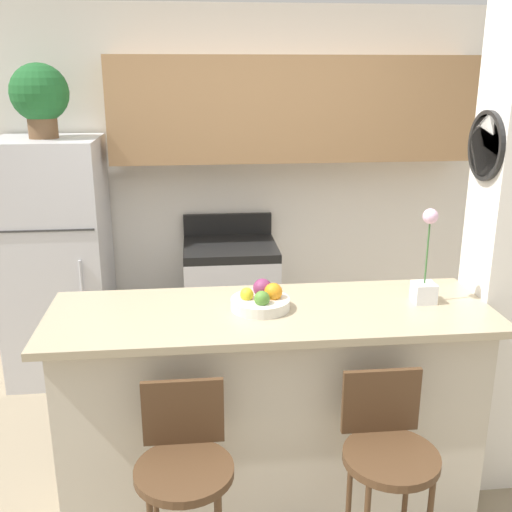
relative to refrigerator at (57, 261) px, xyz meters
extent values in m
plane|color=gray|center=(1.30, -1.55, -0.84)|extent=(14.00, 14.00, 0.00)
cube|color=white|center=(1.30, 0.39, 0.44)|extent=(5.60, 0.06, 2.55)
cube|color=#9E754C|center=(1.67, 0.20, 1.00)|extent=(2.55, 0.32, 0.72)
cube|color=white|center=(1.21, 0.22, 0.79)|extent=(0.64, 0.28, 0.12)
cube|color=white|center=(2.49, -1.42, 0.44)|extent=(0.36, 0.32, 2.55)
cylinder|color=black|center=(2.30, -1.42, 0.93)|extent=(0.02, 0.32, 0.32)
cylinder|color=white|center=(2.30, -1.42, 0.93)|extent=(0.01, 0.28, 0.28)
cube|color=beige|center=(1.30, -1.55, -0.33)|extent=(1.92, 0.56, 1.02)
cube|color=tan|center=(1.30, -1.55, 0.20)|extent=(2.04, 0.68, 0.04)
cube|color=silver|center=(0.00, 0.00, -0.27)|extent=(0.69, 0.65, 1.14)
cube|color=silver|center=(0.00, 0.00, 0.57)|extent=(0.69, 0.65, 0.54)
cube|color=#333333|center=(0.00, -0.33, 0.30)|extent=(0.66, 0.01, 0.01)
cylinder|color=#B2B2B7|center=(0.22, -0.34, -0.21)|extent=(0.02, 0.02, 0.63)
cube|color=silver|center=(1.21, 0.04, -0.41)|extent=(0.66, 0.59, 0.85)
cube|color=black|center=(1.21, 0.04, 0.04)|extent=(0.66, 0.59, 0.06)
cube|color=black|center=(1.21, 0.32, 0.15)|extent=(0.66, 0.04, 0.16)
cube|color=black|center=(1.21, -0.26, -0.37)|extent=(0.40, 0.01, 0.27)
cylinder|color=#4C331E|center=(0.89, -2.12, -0.20)|extent=(0.38, 0.38, 0.03)
cube|color=#4C331E|center=(0.89, -1.96, -0.04)|extent=(0.33, 0.02, 0.28)
cylinder|color=#4C331E|center=(1.70, -2.12, -0.20)|extent=(0.38, 0.38, 0.03)
cube|color=#4C331E|center=(1.70, -1.96, -0.04)|extent=(0.33, 0.02, 0.28)
cylinder|color=#4C331E|center=(1.58, -2.00, -0.53)|extent=(0.02, 0.02, 0.63)
cylinder|color=#4C331E|center=(1.82, -2.00, -0.53)|extent=(0.02, 0.02, 0.63)
cylinder|color=brown|center=(0.00, 0.00, 0.91)|extent=(0.19, 0.19, 0.15)
sphere|color=#1E5B28|center=(0.00, 0.00, 1.13)|extent=(0.37, 0.37, 0.37)
cube|color=white|center=(2.02, -1.53, 0.26)|extent=(0.10, 0.10, 0.09)
cylinder|color=#386633|center=(2.02, -1.53, 0.46)|extent=(0.01, 0.01, 0.30)
sphere|color=#E5B2D1|center=(2.02, -1.53, 0.63)|extent=(0.07, 0.07, 0.07)
cylinder|color=silver|center=(1.25, -1.53, 0.24)|extent=(0.27, 0.27, 0.05)
sphere|color=orange|center=(1.31, -1.53, 0.29)|extent=(0.08, 0.08, 0.08)
sphere|color=#7A2D56|center=(1.26, -1.47, 0.29)|extent=(0.09, 0.09, 0.09)
sphere|color=gold|center=(1.19, -1.53, 0.28)|extent=(0.06, 0.06, 0.06)
sphere|color=#4C7F2D|center=(1.25, -1.59, 0.29)|extent=(0.07, 0.07, 0.07)
cylinder|color=black|center=(0.57, -0.23, -0.65)|extent=(0.28, 0.28, 0.38)
camera|label=1|loc=(0.96, -4.07, 1.26)|focal=42.00mm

